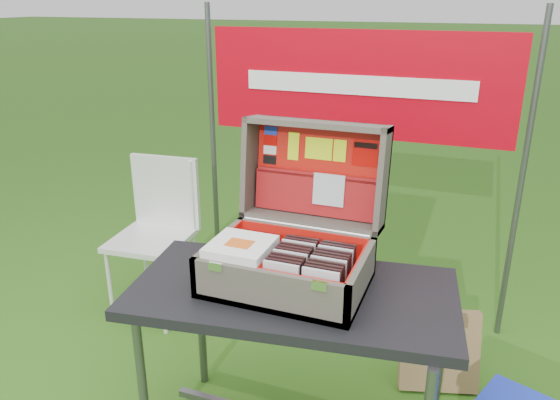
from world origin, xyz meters
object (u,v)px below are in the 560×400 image
at_px(chair, 150,242).
at_px(cardboard_box, 439,350).
at_px(table, 292,372).
at_px(suitcase, 293,211).

relative_size(chair, cardboard_box, 2.34).
xyz_separation_m(table, cardboard_box, (0.51, 0.60, -0.18)).
bearing_deg(table, chair, 139.88).
bearing_deg(cardboard_box, chair, 160.82).
bearing_deg(suitcase, table, -69.40).
height_order(table, cardboard_box, table).
height_order(table, suitcase, suitcase).
distance_m(chair, cardboard_box, 1.62).
height_order(suitcase, cardboard_box, suitcase).
relative_size(suitcase, cardboard_box, 1.49).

